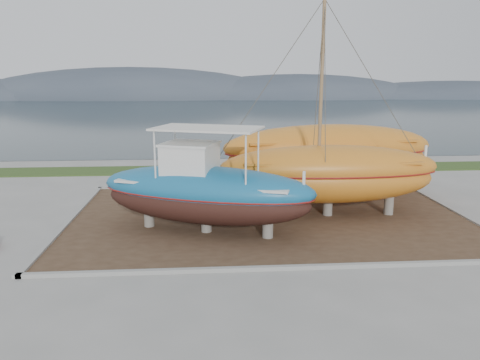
{
  "coord_description": "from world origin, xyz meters",
  "views": [
    {
      "loc": [
        -2.89,
        -16.92,
        6.52
      ],
      "look_at": [
        -1.35,
        4.0,
        1.82
      ],
      "focal_mm": 35.0,
      "sensor_mm": 36.0,
      "label": 1
    }
  ],
  "objects_px": {
    "blue_caique": "(206,181)",
    "orange_bare_hull": "(328,161)",
    "white_dinghy": "(167,195)",
    "orange_sailboat": "(332,112)"
  },
  "relations": [
    {
      "from": "blue_caique",
      "to": "orange_bare_hull",
      "type": "relative_size",
      "value": 0.8
    },
    {
      "from": "blue_caique",
      "to": "white_dinghy",
      "type": "height_order",
      "value": "blue_caique"
    },
    {
      "from": "white_dinghy",
      "to": "orange_sailboat",
      "type": "height_order",
      "value": "orange_sailboat"
    },
    {
      "from": "blue_caique",
      "to": "orange_bare_hull",
      "type": "bearing_deg",
      "value": 60.8
    },
    {
      "from": "blue_caique",
      "to": "white_dinghy",
      "type": "xyz_separation_m",
      "value": [
        -1.96,
        4.05,
        -1.65
      ]
    },
    {
      "from": "white_dinghy",
      "to": "orange_sailboat",
      "type": "relative_size",
      "value": 0.37
    },
    {
      "from": "blue_caique",
      "to": "orange_sailboat",
      "type": "height_order",
      "value": "orange_sailboat"
    },
    {
      "from": "white_dinghy",
      "to": "blue_caique",
      "type": "bearing_deg",
      "value": -78.42
    },
    {
      "from": "white_dinghy",
      "to": "orange_sailboat",
      "type": "distance_m",
      "value": 9.04
    },
    {
      "from": "white_dinghy",
      "to": "orange_bare_hull",
      "type": "distance_m",
      "value": 8.9
    }
  ]
}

